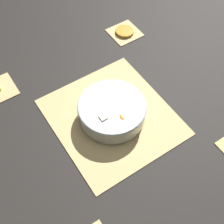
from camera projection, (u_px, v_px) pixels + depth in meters
name	position (u px, v px, depth m)	size (l,w,h in m)	color
ground_plane	(112.00, 117.00, 1.14)	(6.00, 6.00, 0.00)	black
bamboo_mat_center	(112.00, 117.00, 1.14)	(0.45, 0.41, 0.01)	#D6B775
coaster_mat_near_right	(125.00, 32.00, 1.40)	(0.13, 0.13, 0.01)	#D6B775
fruit_salad_bowl	(112.00, 110.00, 1.11)	(0.24, 0.24, 0.07)	silver
orange_slice_whole	(125.00, 31.00, 1.40)	(0.08, 0.08, 0.01)	orange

